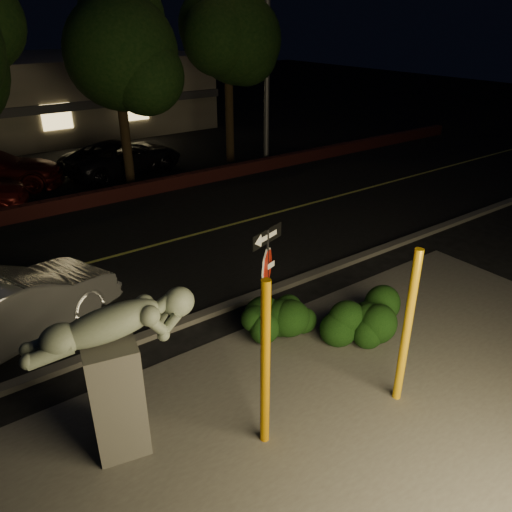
% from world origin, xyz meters
% --- Properties ---
extents(ground, '(90.00, 90.00, 0.00)m').
position_xyz_m(ground, '(0.00, 10.00, 0.00)').
color(ground, black).
rests_on(ground, ground).
extents(patio, '(14.00, 6.00, 0.02)m').
position_xyz_m(patio, '(0.00, -1.00, 0.01)').
color(patio, '#4C4944').
rests_on(patio, ground).
extents(road, '(80.00, 8.00, 0.01)m').
position_xyz_m(road, '(0.00, 7.00, 0.01)').
color(road, black).
rests_on(road, ground).
extents(lane_marking, '(80.00, 0.12, 0.00)m').
position_xyz_m(lane_marking, '(0.00, 7.00, 0.02)').
color(lane_marking, '#B6B749').
rests_on(lane_marking, road).
extents(curb, '(80.00, 0.25, 0.12)m').
position_xyz_m(curb, '(0.00, 2.90, 0.06)').
color(curb, '#4C4944').
rests_on(curb, ground).
extents(brick_wall, '(40.00, 0.35, 0.50)m').
position_xyz_m(brick_wall, '(0.00, 11.30, 0.25)').
color(brick_wall, '#4E1A19').
rests_on(brick_wall, ground).
extents(parking_lot, '(40.00, 12.00, 0.01)m').
position_xyz_m(parking_lot, '(0.00, 17.00, 0.01)').
color(parking_lot, black).
rests_on(parking_lot, ground).
extents(tree_far_c, '(4.80, 4.80, 7.84)m').
position_xyz_m(tree_far_c, '(2.50, 12.80, 5.66)').
color(tree_far_c, black).
rests_on(tree_far_c, ground).
extents(tree_far_d, '(4.40, 4.40, 7.42)m').
position_xyz_m(tree_far_d, '(7.50, 13.30, 5.42)').
color(tree_far_d, black).
rests_on(tree_far_d, ground).
extents(yellow_pole_left, '(0.14, 0.14, 2.86)m').
position_xyz_m(yellow_pole_left, '(-1.08, -0.69, 1.43)').
color(yellow_pole_left, orange).
rests_on(yellow_pole_left, ground).
extents(yellow_pole_right, '(0.14, 0.14, 2.86)m').
position_xyz_m(yellow_pole_right, '(1.35, -1.28, 1.43)').
color(yellow_pole_right, yellow).
rests_on(yellow_pole_right, ground).
extents(signpost, '(0.84, 0.30, 2.59)m').
position_xyz_m(signpost, '(0.37, 1.17, 1.84)').
color(signpost, black).
rests_on(signpost, ground).
extents(sculpture, '(2.39, 1.10, 2.55)m').
position_xyz_m(sculpture, '(-2.86, 0.50, 1.58)').
color(sculpture, '#4C4944').
rests_on(sculpture, ground).
extents(hedge_center, '(1.93, 1.02, 0.97)m').
position_xyz_m(hedge_center, '(1.02, 1.48, 0.49)').
color(hedge_center, black).
rests_on(hedge_center, ground).
extents(hedge_right, '(1.78, 1.30, 1.04)m').
position_xyz_m(hedge_right, '(2.18, 0.29, 0.52)').
color(hedge_right, black).
rests_on(hedge_right, ground).
extents(hedge_far_right, '(1.53, 1.20, 0.93)m').
position_xyz_m(hedge_far_right, '(2.50, 0.31, 0.46)').
color(hedge_far_right, black).
rests_on(hedge_far_right, ground).
extents(silver_sedan, '(4.67, 3.05, 1.46)m').
position_xyz_m(silver_sedan, '(-3.55, 4.46, 0.73)').
color(silver_sedan, '#B7B8BC').
rests_on(silver_sedan, ground).
extents(parked_car_dark, '(5.29, 3.12, 1.38)m').
position_xyz_m(parked_car_dark, '(2.93, 14.39, 0.69)').
color(parked_car_dark, black).
rests_on(parked_car_dark, ground).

